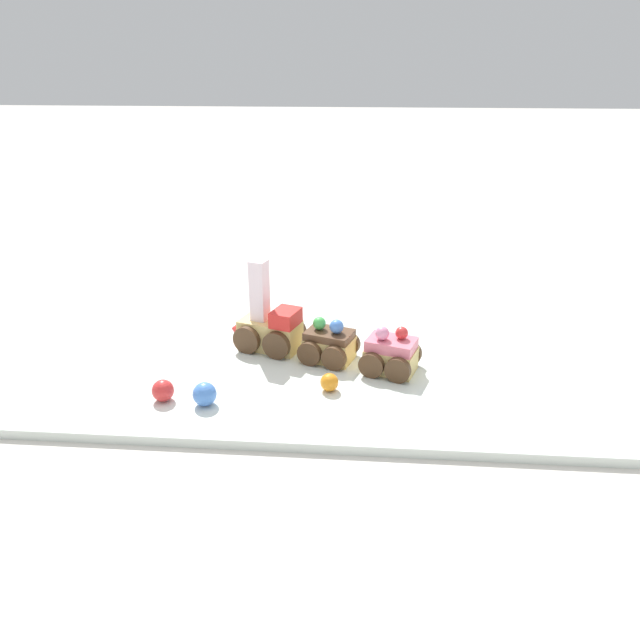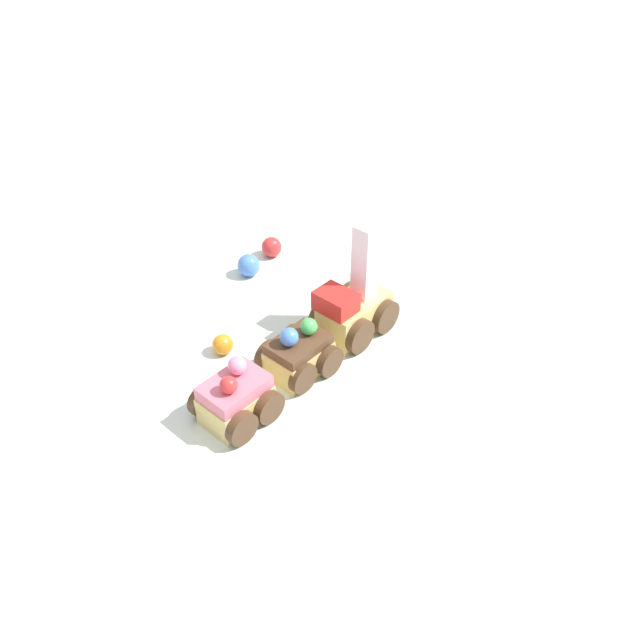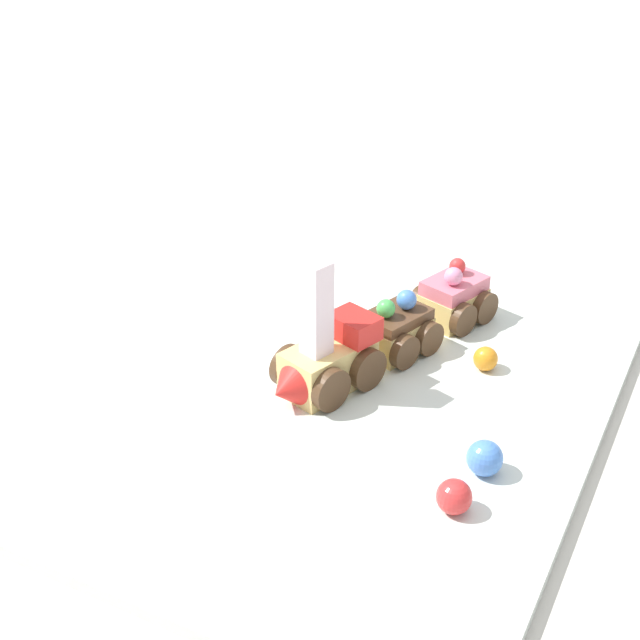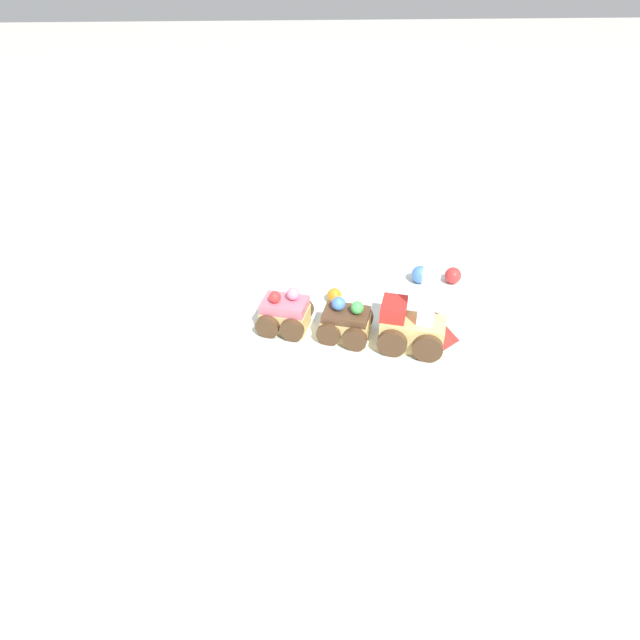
% 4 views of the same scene
% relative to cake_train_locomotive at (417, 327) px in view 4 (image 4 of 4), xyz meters
% --- Properties ---
extents(ground_plane, '(10.00, 10.00, 0.00)m').
position_rel_cake_train_locomotive_xyz_m(ground_plane, '(-0.08, 0.01, -0.04)').
color(ground_plane, beige).
extents(display_board, '(0.73, 0.45, 0.01)m').
position_rel_cake_train_locomotive_xyz_m(display_board, '(-0.08, 0.01, -0.04)').
color(display_board, silver).
rests_on(display_board, ground_plane).
extents(cake_train_locomotive, '(0.12, 0.09, 0.13)m').
position_rel_cake_train_locomotive_xyz_m(cake_train_locomotive, '(0.00, 0.00, 0.00)').
color(cake_train_locomotive, '#E5C675').
rests_on(cake_train_locomotive, display_board).
extents(cake_car_chocolate, '(0.09, 0.08, 0.06)m').
position_rel_cake_train_locomotive_xyz_m(cake_car_chocolate, '(-0.09, 0.03, -0.01)').
color(cake_car_chocolate, '#E5C675').
rests_on(cake_car_chocolate, display_board).
extents(cake_car_strawberry, '(0.09, 0.08, 0.06)m').
position_rel_cake_train_locomotive_xyz_m(cake_car_strawberry, '(-0.18, 0.06, -0.01)').
color(cake_car_strawberry, '#E5C675').
rests_on(cake_car_strawberry, display_board).
extents(gumball_blue, '(0.03, 0.03, 0.03)m').
position_rel_cake_train_locomotive_xyz_m(gumball_blue, '(0.05, 0.17, -0.02)').
color(gumball_blue, '#4C84E0').
rests_on(gumball_blue, display_board).
extents(gumball_orange, '(0.02, 0.02, 0.02)m').
position_rel_cake_train_locomotive_xyz_m(gumball_orange, '(-0.10, 0.12, -0.02)').
color(gumball_orange, orange).
rests_on(gumball_orange, display_board).
extents(gumball_red, '(0.03, 0.03, 0.03)m').
position_rel_cake_train_locomotive_xyz_m(gumball_red, '(0.10, 0.16, -0.02)').
color(gumball_red, red).
rests_on(gumball_red, display_board).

